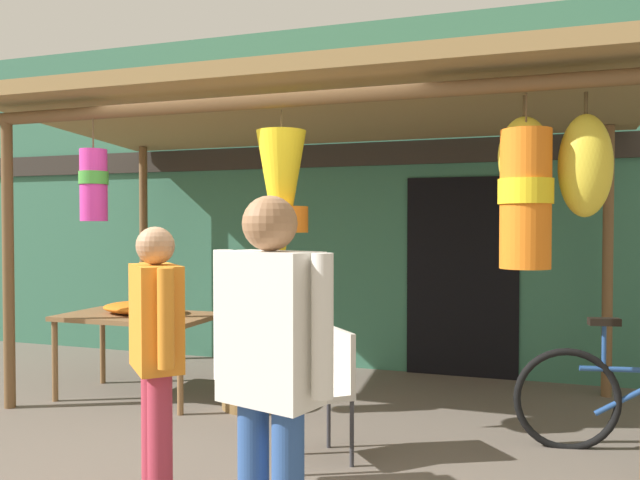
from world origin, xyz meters
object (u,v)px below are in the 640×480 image
(folding_chair, at_px, (325,382))
(customer_foreground, at_px, (156,344))
(display_table, at_px, (138,323))
(wicker_basket_by_table, at_px, (254,392))
(vendor_in_orange, at_px, (270,364))
(flower_heap_on_table, at_px, (144,308))

(folding_chair, distance_m, customer_foreground, 1.20)
(display_table, distance_m, customer_foreground, 2.23)
(display_table, relative_size, customer_foreground, 0.88)
(folding_chair, height_order, wicker_basket_by_table, folding_chair)
(display_table, bearing_deg, customer_foreground, -52.79)
(display_table, xyz_separation_m, wicker_basket_by_table, (1.08, 0.07, -0.53))
(display_table, relative_size, vendor_in_orange, 0.81)
(flower_heap_on_table, xyz_separation_m, customer_foreground, (1.32, -1.83, 0.10))
(vendor_in_orange, height_order, customer_foreground, vendor_in_orange)
(display_table, distance_m, vendor_in_orange, 3.27)
(folding_chair, xyz_separation_m, vendor_in_orange, (0.25, -1.51, 0.47))
(flower_heap_on_table, relative_size, vendor_in_orange, 0.46)
(folding_chair, height_order, customer_foreground, customer_foreground)
(flower_heap_on_table, bearing_deg, wicker_basket_by_table, 0.15)
(display_table, bearing_deg, flower_heap_on_table, 70.17)
(display_table, height_order, wicker_basket_by_table, display_table)
(folding_chair, distance_m, wicker_basket_by_table, 1.35)
(folding_chair, relative_size, wicker_basket_by_table, 1.59)
(display_table, bearing_deg, wicker_basket_by_table, 3.56)
(display_table, relative_size, flower_heap_on_table, 1.77)
(flower_heap_on_table, distance_m, customer_foreground, 2.26)
(customer_foreground, bearing_deg, folding_chair, 54.48)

